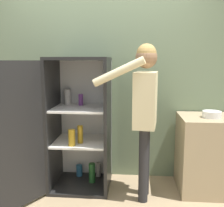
# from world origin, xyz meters

# --- Properties ---
(wall_back) EXTENTS (7.00, 0.06, 2.55)m
(wall_back) POSITION_xyz_m (0.00, 0.98, 1.27)
(wall_back) COLOR gray
(wall_back) RESTS_ON ground_plane
(refrigerator) EXTENTS (1.09, 1.23, 1.56)m
(refrigerator) POSITION_xyz_m (-0.35, 0.53, 0.77)
(refrigerator) COLOR black
(refrigerator) RESTS_ON ground_plane
(person) EXTENTS (0.68, 0.53, 1.70)m
(person) POSITION_xyz_m (0.52, 0.38, 1.10)
(person) COLOR #262628
(person) RESTS_ON ground_plane
(counter) EXTENTS (0.66, 0.61, 0.89)m
(counter) POSITION_xyz_m (1.28, 0.62, 0.44)
(counter) COLOR tan
(counter) RESTS_ON ground_plane
(bowl) EXTENTS (0.21, 0.21, 0.07)m
(bowl) POSITION_xyz_m (1.28, 0.58, 0.93)
(bowl) COLOR white
(bowl) RESTS_ON counter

